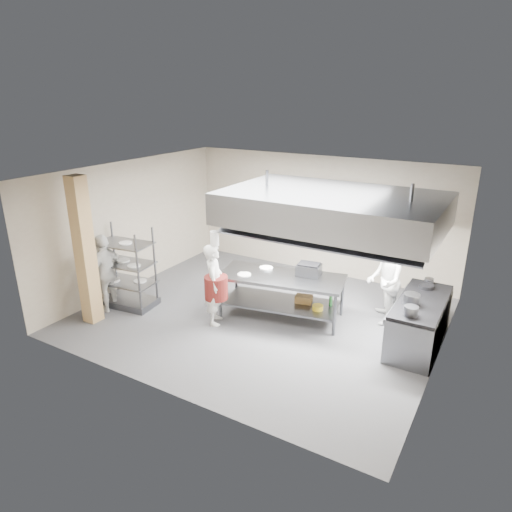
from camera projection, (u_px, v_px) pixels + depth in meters
The scene contains 23 objects.
floor at pixel (261, 316), 9.61m from camera, with size 7.00×7.00×0.00m, color #3A3A3D.
ceiling at pixel (261, 173), 8.59m from camera, with size 7.00×7.00×0.00m, color silver.
wall_back at pixel (320, 216), 11.53m from camera, with size 7.00×7.00×0.00m, color tan.
wall_left at pixel (133, 224), 10.76m from camera, with size 6.00×6.00×0.00m, color tan.
wall_right at pixel (447, 284), 7.43m from camera, with size 6.00×6.00×0.00m, color tan.
column at pixel (85, 252), 8.94m from camera, with size 0.30×0.30×3.00m, color tan.
exhaust_hood at pixel (332, 209), 8.50m from camera, with size 4.00×2.50×0.60m, color slate.
hood_strip_a at pixel (289, 219), 9.04m from camera, with size 1.60×0.12×0.04m, color white.
hood_strip_b at pixel (379, 232), 8.18m from camera, with size 1.60×0.12×0.04m, color white.
wall_shelf at pixel (389, 227), 10.55m from camera, with size 1.50×0.28×0.04m, color slate.
island at pixel (281, 296), 9.46m from camera, with size 2.54×1.06×0.91m, color gray, non-canonical shape.
island_worktop at pixel (282, 277), 9.32m from camera, with size 2.54×1.06×0.06m, color slate.
island_undershelf at pixel (281, 303), 9.52m from camera, with size 2.33×0.95×0.04m, color slate.
pass_rack at pixel (126, 267), 9.82m from camera, with size 1.18×0.69×1.77m, color gray, non-canonical shape.
cooking_range at pixel (419, 324), 8.41m from camera, with size 0.80×2.00×0.84m, color gray.
range_top at pixel (422, 302), 8.25m from camera, with size 0.78×1.96×0.06m, color black.
chef_head at pixel (215, 284), 9.08m from camera, with size 0.61×0.40×1.68m, color white.
chef_line at pixel (384, 281), 9.12m from camera, with size 0.86×0.67×1.77m, color white.
chef_plating at pixel (106, 273), 9.64m from camera, with size 0.99×0.41×1.69m, color white.
griddle at pixel (309, 270), 9.30m from camera, with size 0.47×0.37×0.23m, color slate.
wicker_basket at pixel (304, 299), 9.47m from camera, with size 0.35×0.24×0.15m, color olive.
stockpot at pixel (411, 299), 8.05m from camera, with size 0.29×0.29×0.20m, color gray.
plate_stack at pixel (127, 281), 9.93m from camera, with size 0.28×0.28×0.05m, color white.
Camera 1 is at (4.26, -7.48, 4.45)m, focal length 32.00 mm.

